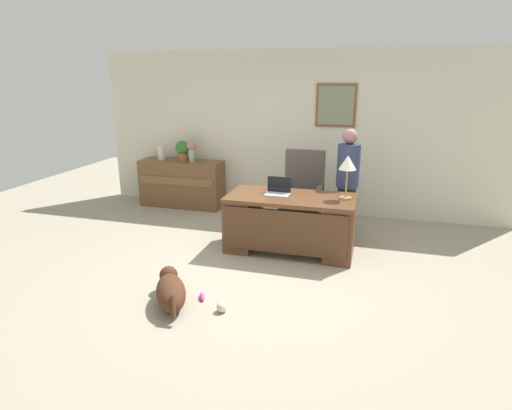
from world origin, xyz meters
TOP-DOWN VIEW (x-y plane):
  - ground_plane at (0.00, 0.00)m, footprint 12.00×12.00m
  - back_wall at (0.00, 2.60)m, footprint 7.00×0.16m
  - desk at (0.28, 0.74)m, footprint 1.68×0.81m
  - credenza at (-2.02, 2.25)m, footprint 1.49×0.50m
  - armchair at (0.28, 1.69)m, footprint 0.60×0.59m
  - person_standing at (0.95, 1.49)m, footprint 0.32×0.32m
  - dog_lying at (-0.62, -0.99)m, footprint 0.60×0.75m
  - laptop at (0.09, 0.81)m, footprint 0.32×0.22m
  - desk_lamp at (0.98, 0.83)m, footprint 0.22×0.22m
  - vase_with_flowers at (-1.81, 2.25)m, footprint 0.17×0.17m
  - vase_empty at (-2.40, 2.25)m, footprint 0.13×0.13m
  - potted_plant at (-1.97, 2.25)m, footprint 0.24×0.24m
  - dog_toy_ball at (-0.06, -0.99)m, footprint 0.11×0.11m
  - dog_toy_bone at (-0.35, -0.81)m, footprint 0.12×0.16m

SIDE VIEW (x-z plane):
  - ground_plane at x=0.00m, z-range 0.00..0.00m
  - dog_toy_bone at x=-0.35m, z-range 0.00..0.05m
  - dog_toy_ball at x=-0.06m, z-range 0.00..0.11m
  - dog_lying at x=-0.62m, z-range 0.00..0.30m
  - desk at x=0.28m, z-range 0.03..0.80m
  - credenza at x=-2.02m, z-range 0.00..0.83m
  - armchair at x=0.28m, z-range -0.08..1.12m
  - person_standing at x=0.95m, z-range 0.02..1.61m
  - laptop at x=0.09m, z-range 0.71..0.93m
  - vase_empty at x=-2.40m, z-range 0.83..1.07m
  - potted_plant at x=-1.97m, z-range 0.85..1.21m
  - vase_with_flowers at x=-1.81m, z-range 0.87..1.24m
  - desk_lamp at x=0.98m, z-range 0.92..1.49m
  - back_wall at x=0.00m, z-range 0.00..2.70m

